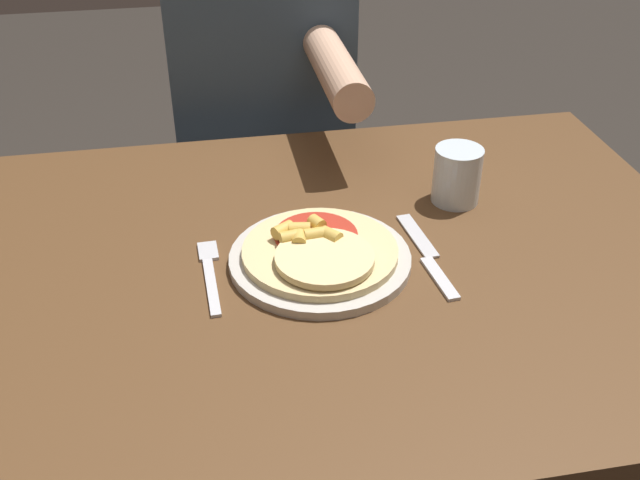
{
  "coord_description": "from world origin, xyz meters",
  "views": [
    {
      "loc": [
        -0.11,
        -0.87,
        1.38
      ],
      "look_at": [
        0.05,
        -0.01,
        0.8
      ],
      "focal_mm": 42.0,
      "sensor_mm": 36.0,
      "label": 1
    }
  ],
  "objects_px": {
    "dining_table": "(288,321)",
    "plate": "(320,259)",
    "fork": "(210,272)",
    "drinking_glass": "(457,175)",
    "person_diner": "(263,116)",
    "knife": "(428,256)",
    "pizza": "(319,250)"
  },
  "relations": [
    {
      "from": "dining_table",
      "to": "knife",
      "type": "height_order",
      "value": "knife"
    },
    {
      "from": "knife",
      "to": "drinking_glass",
      "type": "height_order",
      "value": "drinking_glass"
    },
    {
      "from": "person_diner",
      "to": "drinking_glass",
      "type": "bearing_deg",
      "value": -62.74
    },
    {
      "from": "pizza",
      "to": "person_diner",
      "type": "distance_m",
      "value": 0.64
    },
    {
      "from": "fork",
      "to": "drinking_glass",
      "type": "height_order",
      "value": "drinking_glass"
    },
    {
      "from": "dining_table",
      "to": "drinking_glass",
      "type": "xyz_separation_m",
      "value": [
        0.3,
        0.13,
        0.15
      ]
    },
    {
      "from": "dining_table",
      "to": "person_diner",
      "type": "xyz_separation_m",
      "value": [
        0.04,
        0.63,
        0.06
      ]
    },
    {
      "from": "plate",
      "to": "person_diner",
      "type": "height_order",
      "value": "person_diner"
    },
    {
      "from": "dining_table",
      "to": "drinking_glass",
      "type": "relative_size",
      "value": 13.89
    },
    {
      "from": "pizza",
      "to": "drinking_glass",
      "type": "height_order",
      "value": "drinking_glass"
    },
    {
      "from": "pizza",
      "to": "fork",
      "type": "distance_m",
      "value": 0.16
    },
    {
      "from": "pizza",
      "to": "drinking_glass",
      "type": "bearing_deg",
      "value": 29.24
    },
    {
      "from": "plate",
      "to": "knife",
      "type": "height_order",
      "value": "plate"
    },
    {
      "from": "dining_table",
      "to": "person_diner",
      "type": "height_order",
      "value": "person_diner"
    },
    {
      "from": "pizza",
      "to": "fork",
      "type": "relative_size",
      "value": 1.27
    },
    {
      "from": "dining_table",
      "to": "plate",
      "type": "distance_m",
      "value": 0.12
    },
    {
      "from": "pizza",
      "to": "plate",
      "type": "bearing_deg",
      "value": 68.24
    },
    {
      "from": "plate",
      "to": "drinking_glass",
      "type": "height_order",
      "value": "drinking_glass"
    },
    {
      "from": "plate",
      "to": "person_diner",
      "type": "bearing_deg",
      "value": 90.87
    },
    {
      "from": "dining_table",
      "to": "pizza",
      "type": "height_order",
      "value": "pizza"
    },
    {
      "from": "drinking_glass",
      "to": "person_diner",
      "type": "relative_size",
      "value": 0.08
    },
    {
      "from": "fork",
      "to": "drinking_glass",
      "type": "distance_m",
      "value": 0.43
    },
    {
      "from": "dining_table",
      "to": "plate",
      "type": "bearing_deg",
      "value": -11.41
    },
    {
      "from": "drinking_glass",
      "to": "person_diner",
      "type": "distance_m",
      "value": 0.57
    },
    {
      "from": "plate",
      "to": "person_diner",
      "type": "distance_m",
      "value": 0.64
    },
    {
      "from": "fork",
      "to": "dining_table",
      "type": "bearing_deg",
      "value": 2.94
    },
    {
      "from": "knife",
      "to": "drinking_glass",
      "type": "relative_size",
      "value": 2.39
    },
    {
      "from": "dining_table",
      "to": "drinking_glass",
      "type": "distance_m",
      "value": 0.36
    },
    {
      "from": "dining_table",
      "to": "knife",
      "type": "xyz_separation_m",
      "value": [
        0.2,
        -0.02,
        0.11
      ]
    },
    {
      "from": "fork",
      "to": "person_diner",
      "type": "xyz_separation_m",
      "value": [
        0.15,
        0.63,
        -0.05
      ]
    },
    {
      "from": "dining_table",
      "to": "pizza",
      "type": "distance_m",
      "value": 0.14
    },
    {
      "from": "fork",
      "to": "drinking_glass",
      "type": "xyz_separation_m",
      "value": [
        0.41,
        0.13,
        0.04
      ]
    }
  ]
}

